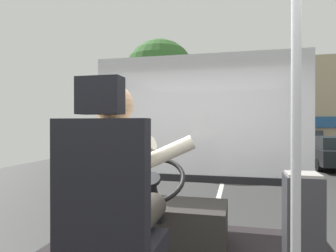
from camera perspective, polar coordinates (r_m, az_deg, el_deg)
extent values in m
cube|color=#363636|center=(10.72, 10.92, -9.45)|extent=(18.00, 44.00, 0.05)
cube|color=silver|center=(10.72, 10.92, -9.30)|extent=(0.12, 39.60, 0.00)
cube|color=black|center=(1.76, -10.02, -22.80)|extent=(0.48, 0.48, 0.12)
cube|color=black|center=(1.48, -13.03, -11.46)|extent=(0.48, 0.10, 0.66)
cube|color=black|center=(1.45, -13.05, 5.78)|extent=(0.22, 0.10, 0.18)
cylinder|color=#332D28|center=(1.81, -5.10, -17.16)|extent=(0.17, 0.50, 0.17)
cylinder|color=#332D28|center=(1.88, -10.85, -16.52)|extent=(0.17, 0.50, 0.17)
cylinder|color=silver|center=(1.62, -10.47, -10.77)|extent=(0.37, 0.37, 0.64)
cube|color=#70934C|center=(1.78, -7.95, -7.25)|extent=(0.06, 0.01, 0.40)
sphere|color=tan|center=(1.59, -10.48, 4.04)|extent=(0.21, 0.21, 0.21)
cylinder|color=silver|center=(1.82, -3.90, -6.92)|extent=(0.59, 0.23, 0.33)
cylinder|color=silver|center=(1.89, -10.23, -6.64)|extent=(0.59, 0.23, 0.33)
cube|color=#282623|center=(2.90, -0.19, -18.53)|extent=(1.10, 0.56, 0.40)
cylinder|color=black|center=(2.43, -2.49, -14.43)|extent=(0.07, 0.30, 0.43)
torus|color=black|center=(2.28, -3.35, -10.38)|extent=(0.53, 0.47, 0.31)
cylinder|color=black|center=(2.28, -3.35, -10.38)|extent=(0.15, 0.14, 0.10)
cylinder|color=#B7B7BC|center=(1.46, 23.60, -5.72)|extent=(0.04, 0.04, 1.97)
cube|color=#333338|center=(2.42, 24.68, -17.78)|extent=(0.25, 0.25, 0.77)
cube|color=#9E9993|center=(2.33, 24.70, -8.52)|extent=(0.22, 0.23, 0.02)
cube|color=silver|center=(3.41, 5.72, 2.25)|extent=(2.50, 0.01, 1.40)
cube|color=black|center=(3.46, 5.71, -10.08)|extent=(2.50, 0.08, 0.08)
cylinder|color=#4C3828|center=(13.19, -1.60, -0.96)|extent=(0.33, 0.33, 2.99)
sphere|color=#36692D|center=(13.37, -1.60, 9.89)|extent=(3.15, 3.15, 3.15)
cube|color=tan|center=(21.15, 29.49, 3.04)|extent=(13.62, 5.53, 5.61)
cube|color=black|center=(14.03, 29.41, -4.84)|extent=(1.81, 4.12, 0.59)
cube|color=#282D33|center=(13.76, 29.70, -2.76)|extent=(1.48, 2.26, 0.45)
cylinder|color=black|center=(15.09, 24.90, -5.60)|extent=(0.14, 0.49, 0.49)
cylinder|color=black|center=(12.62, 27.23, -6.77)|extent=(0.14, 0.49, 0.49)
cube|color=silver|center=(18.90, 24.81, -3.28)|extent=(1.78, 3.86, 0.67)
cube|color=#282D33|center=(18.65, 24.96, -1.52)|extent=(1.46, 2.12, 0.51)
cylinder|color=black|center=(20.27, 26.49, -3.99)|extent=(0.14, 0.55, 0.55)
cylinder|color=black|center=(19.96, 21.74, -4.05)|extent=(0.14, 0.55, 0.55)
cylinder|color=black|center=(17.96, 28.22, -4.56)|extent=(0.14, 0.55, 0.55)
cylinder|color=black|center=(17.60, 22.87, -4.64)|extent=(0.14, 0.55, 0.55)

